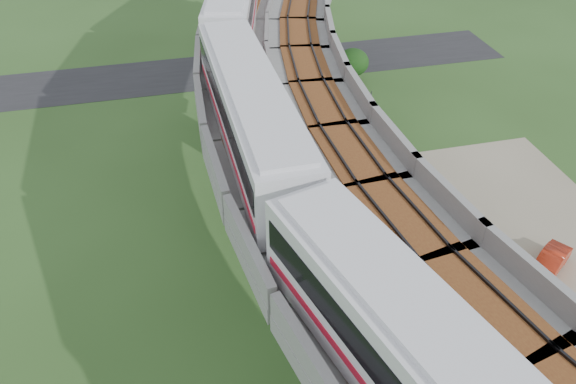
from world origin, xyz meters
name	(u,v)px	position (x,y,z in m)	size (l,w,h in m)	color
ground	(291,276)	(0.00, 0.00, 0.00)	(160.00, 160.00, 0.00)	#2C4B1E
dirt_lot	(513,261)	(14.00, -2.00, 0.02)	(18.00, 26.00, 0.04)	gray
asphalt_road	(222,70)	(0.00, 30.00, 0.01)	(60.00, 8.00, 0.03)	#232326
viaduct	(362,144)	(3.84, 0.00, 9.05)	(19.58, 73.98, 11.40)	#99968E
metro_train	(279,49)	(0.62, 5.69, 12.31)	(13.35, 61.04, 3.64)	silver
fence	(439,242)	(9.75, 0.00, 0.75)	(3.87, 38.73, 1.50)	#2D382D
tree_0	(353,62)	(12.15, 24.38, 2.09)	(3.07, 3.07, 3.40)	#382314
tree_1	(356,103)	(9.80, 16.58, 1.99)	(2.82, 2.82, 3.19)	#382314
tree_2	(361,160)	(7.09, 7.85, 2.32)	(2.37, 2.37, 3.33)	#382314
tree_3	(378,204)	(6.63, 3.03, 2.06)	(2.78, 2.78, 3.25)	#382314
tree_4	(409,274)	(6.06, -3.38, 2.11)	(2.72, 2.72, 3.27)	#382314
car_white	(547,292)	(14.13, -5.25, 0.57)	(1.24, 3.08, 1.05)	white
car_red	(550,262)	(15.61, -3.21, 0.68)	(1.35, 3.88, 1.28)	#AA240F
car_dark	(470,238)	(11.92, -0.08, 0.69)	(1.81, 4.46, 1.30)	black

